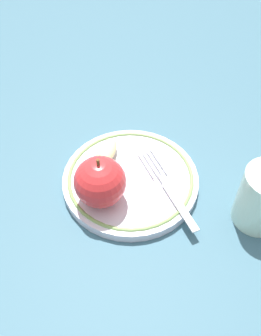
# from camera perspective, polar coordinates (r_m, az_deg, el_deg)

# --- Properties ---
(ground_plane) EXTENTS (2.00, 2.00, 0.00)m
(ground_plane) POSITION_cam_1_polar(r_m,az_deg,el_deg) (0.63, 1.19, -1.15)
(ground_plane) COLOR #365B6C
(plate) EXTENTS (0.22, 0.22, 0.02)m
(plate) POSITION_cam_1_polar(r_m,az_deg,el_deg) (0.62, -0.00, -1.76)
(plate) COLOR silver
(plate) RESTS_ON ground_plane
(apple_red_whole) EXTENTS (0.08, 0.08, 0.09)m
(apple_red_whole) POSITION_cam_1_polar(r_m,az_deg,el_deg) (0.55, -4.67, -2.13)
(apple_red_whole) COLOR red
(apple_red_whole) RESTS_ON plate
(apple_slice_front) EXTENTS (0.05, 0.07, 0.02)m
(apple_slice_front) POSITION_cam_1_polar(r_m,az_deg,el_deg) (0.63, -3.74, 2.40)
(apple_slice_front) COLOR #EED78F
(apple_slice_front) RESTS_ON plate
(fork) EXTENTS (0.09, 0.17, 0.00)m
(fork) POSITION_cam_1_polar(r_m,az_deg,el_deg) (0.59, 5.95, -3.35)
(fork) COLOR silver
(fork) RESTS_ON plate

